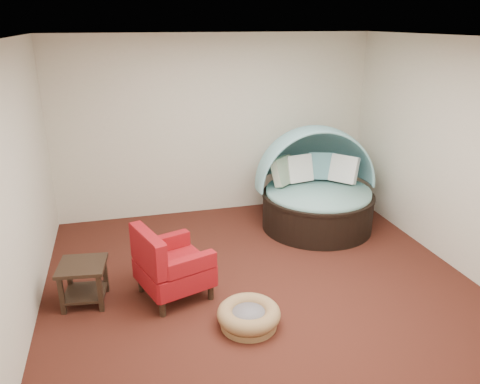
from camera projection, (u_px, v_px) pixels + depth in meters
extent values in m
plane|color=#471B14|center=(262.00, 286.00, 5.55)|extent=(5.00, 5.00, 0.00)
plane|color=beige|center=(216.00, 126.00, 7.34)|extent=(5.00, 0.00, 5.00)
plane|color=beige|center=(390.00, 298.00, 2.80)|extent=(5.00, 0.00, 5.00)
plane|color=beige|center=(15.00, 194.00, 4.47)|extent=(0.00, 5.00, 5.00)
plane|color=beige|center=(460.00, 157.00, 5.67)|extent=(0.00, 5.00, 5.00)
plane|color=white|center=(266.00, 38.00, 4.58)|extent=(5.00, 5.00, 0.00)
cylinder|color=black|center=(317.00, 212.00, 7.05)|extent=(1.77, 1.77, 0.50)
cylinder|color=black|center=(318.00, 195.00, 6.96)|extent=(1.79, 1.79, 0.05)
cylinder|color=#7DB6B2|center=(318.00, 193.00, 6.95)|extent=(1.67, 1.67, 0.11)
cube|color=#3E7055|center=(283.00, 171.00, 7.04)|extent=(0.47, 0.45, 0.44)
cube|color=white|center=(299.00, 169.00, 7.16)|extent=(0.45, 0.31, 0.44)
cube|color=#65A4AF|center=(322.00, 166.00, 7.28)|extent=(0.47, 0.36, 0.44)
cube|color=white|center=(344.00, 169.00, 7.14)|extent=(0.45, 0.47, 0.44)
cylinder|color=olive|center=(249.00, 323.00, 4.81)|extent=(0.66, 0.66, 0.07)
torus|color=olive|center=(249.00, 314.00, 4.78)|extent=(0.75, 0.75, 0.17)
cylinder|color=slate|center=(249.00, 316.00, 4.78)|extent=(0.45, 0.45, 0.10)
cylinder|color=black|center=(163.00, 309.00, 4.96)|extent=(0.09, 0.09, 0.18)
cylinder|color=black|center=(141.00, 284.00, 5.42)|extent=(0.09, 0.09, 0.18)
cylinder|color=black|center=(211.00, 292.00, 5.26)|extent=(0.09, 0.09, 0.18)
cylinder|color=black|center=(187.00, 270.00, 5.72)|extent=(0.09, 0.09, 0.18)
cube|color=#9A1606|center=(175.00, 271.00, 5.27)|extent=(0.93, 0.93, 0.26)
cube|color=#9A1606|center=(148.00, 251.00, 5.00)|extent=(0.36, 0.74, 0.43)
cube|color=#9A1606|center=(191.00, 265.00, 4.97)|extent=(0.60, 0.30, 0.18)
cube|color=#9A1606|center=(166.00, 243.00, 5.46)|extent=(0.60, 0.30, 0.18)
cube|color=black|center=(82.00, 266.00, 5.08)|extent=(0.56, 0.56, 0.04)
cube|color=black|center=(85.00, 293.00, 5.19)|extent=(0.49, 0.49, 0.03)
cube|color=black|center=(62.00, 296.00, 4.95)|extent=(0.06, 0.06, 0.44)
cube|color=black|center=(69.00, 277.00, 5.32)|extent=(0.06, 0.06, 0.44)
cube|color=black|center=(100.00, 293.00, 5.00)|extent=(0.06, 0.06, 0.44)
cube|color=black|center=(105.00, 274.00, 5.37)|extent=(0.06, 0.06, 0.44)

